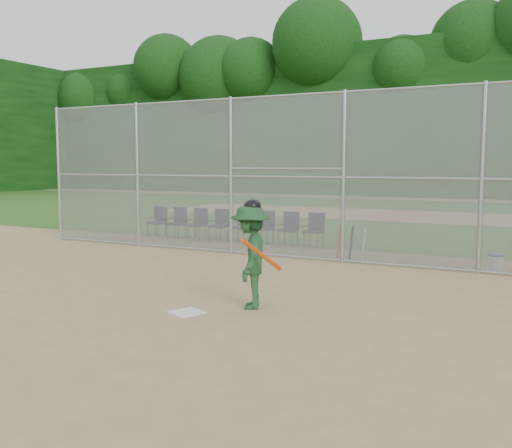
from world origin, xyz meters
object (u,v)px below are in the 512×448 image
at_px(batter_at_plate, 250,256).
at_px(water_cooler, 496,263).
at_px(home_plate, 187,312).
at_px(chair_0, 156,222).

distance_m(batter_at_plate, water_cooler, 6.04).
height_order(home_plate, chair_0, chair_0).
bearing_deg(home_plate, batter_at_plate, 45.53).
bearing_deg(chair_0, home_plate, -50.34).
bearing_deg(water_cooler, batter_at_plate, -123.01).
xyz_separation_m(batter_at_plate, water_cooler, (3.27, 5.04, -0.65)).
relative_size(home_plate, batter_at_plate, 0.26).
xyz_separation_m(batter_at_plate, chair_0, (-6.85, 6.63, -0.37)).
height_order(home_plate, batter_at_plate, batter_at_plate).
bearing_deg(batter_at_plate, chair_0, 135.93).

